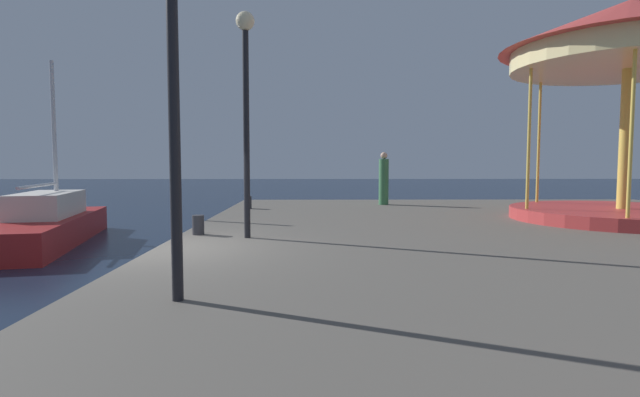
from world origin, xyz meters
The scene contains 9 objects.
ground_plane centered at (0.00, 0.00, 0.00)m, with size 120.00×120.00×0.00m, color #162338.
quay_dock centered at (7.80, 0.00, 0.40)m, with size 15.60×22.01×0.80m, color #5B564F.
sailboat_red centered at (-4.75, 5.23, 0.55)m, with size 3.23×6.96×5.27m.
carousel centered at (10.64, 3.90, 4.93)m, with size 6.20×6.20×5.52m.
lamp_post_mid_promenade centered at (1.30, -3.30, 3.76)m, with size 0.36×0.36×4.34m.
lamp_post_far_end centered at (1.45, 1.10, 3.77)m, with size 0.36×0.36×4.35m.
bollard_center centered at (0.38, 1.54, 1.00)m, with size 0.24×0.24×0.40m, color #2D2D33.
bollard_north centered at (0.64, 7.25, 1.00)m, with size 0.24×0.24×0.40m, color #2D2D33.
person_near_carousel centered at (5.21, 8.69, 1.66)m, with size 0.34×0.34×1.84m.
Camera 1 is at (2.75, -8.50, 2.27)m, focal length 27.61 mm.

